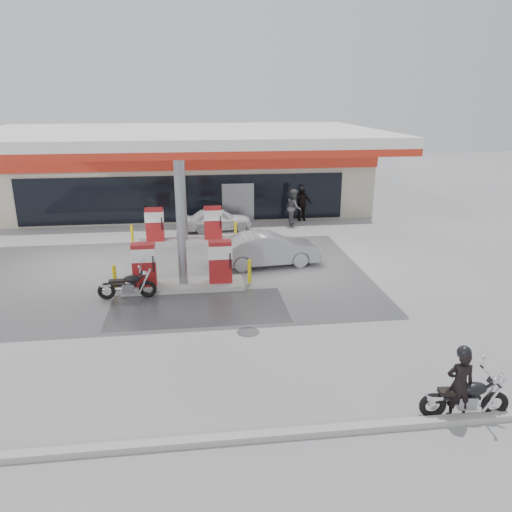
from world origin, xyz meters
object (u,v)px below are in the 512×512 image
at_px(main_motorcycle, 466,399).
at_px(pump_island_near, 183,270).
at_px(pump_island_far, 184,229).
at_px(parked_car_left, 12,210).
at_px(biker_main, 460,384).
at_px(sedan_white, 218,219).
at_px(attendant, 294,207).
at_px(parked_motorcycle, 128,286).
at_px(biker_walking, 302,204).
at_px(hatchback_silver, 268,249).

bearing_deg(main_motorcycle, pump_island_near, 130.97).
relative_size(pump_island_far, parked_car_left, 1.21).
bearing_deg(parked_car_left, biker_main, -146.65).
bearing_deg(sedan_white, attendant, -88.44).
distance_m(parked_motorcycle, parked_car_left, 15.08).
relative_size(parked_motorcycle, sedan_white, 0.58).
height_order(biker_main, attendant, attendant).
relative_size(biker_main, biker_walking, 0.86).
distance_m(main_motorcycle, biker_main, 0.42).
height_order(biker_main, hatchback_silver, biker_main).
xyz_separation_m(pump_island_near, hatchback_silver, (3.56, 2.20, -0.01)).
relative_size(hatchback_silver, parked_car_left, 1.01).
xyz_separation_m(parked_motorcycle, parked_car_left, (-7.98, 12.80, 0.14)).
height_order(hatchback_silver, biker_walking, biker_walking).
bearing_deg(sedan_white, main_motorcycle, -171.31).
xyz_separation_m(sedan_white, attendant, (4.25, 0.60, 0.40)).
xyz_separation_m(sedan_white, biker_walking, (4.90, 1.60, 0.36)).
distance_m(main_motorcycle, attendant, 17.61).
relative_size(pump_island_near, parked_car_left, 1.21).
bearing_deg(pump_island_far, parked_motorcycle, -105.88).
bearing_deg(biker_walking, pump_island_near, -121.41).
distance_m(main_motorcycle, hatchback_silver, 11.35).
height_order(main_motorcycle, biker_walking, biker_walking).
xyz_separation_m(pump_island_near, sedan_white, (1.75, 8.20, -0.10)).
bearing_deg(pump_island_near, biker_main, -54.96).
height_order(pump_island_near, sedan_white, pump_island_near).
bearing_deg(main_motorcycle, attendant, 96.29).
bearing_deg(attendant, biker_main, -173.41).
xyz_separation_m(attendant, hatchback_silver, (-2.44, -6.60, -0.30)).
xyz_separation_m(pump_island_far, main_motorcycle, (6.36, -14.80, -0.25)).
xyz_separation_m(main_motorcycle, attendant, (-0.36, 17.60, 0.54)).
bearing_deg(pump_island_far, sedan_white, 51.51).
xyz_separation_m(biker_main, parked_car_left, (-16.08, 20.79, -0.22)).
relative_size(pump_island_near, biker_walking, 2.65).
distance_m(hatchback_silver, parked_car_left, 16.66).
bearing_deg(biker_walking, biker_main, -88.75).
bearing_deg(sedan_white, hatchback_silver, -169.68).
height_order(pump_island_far, sedan_white, pump_island_far).
xyz_separation_m(pump_island_near, parked_car_left, (-9.92, 12.00, -0.10)).
xyz_separation_m(main_motorcycle, hatchback_silver, (-2.80, 11.00, 0.24)).
distance_m(biker_main, biker_walking, 18.59).
height_order(pump_island_far, biker_walking, biker_walking).
bearing_deg(main_motorcycle, biker_walking, 94.23).
xyz_separation_m(parked_motorcycle, attendant, (7.93, 9.60, 0.54)).
height_order(pump_island_far, main_motorcycle, pump_island_far).
bearing_deg(sedan_white, parked_motorcycle, 151.26).
bearing_deg(parked_motorcycle, sedan_white, 66.81).
bearing_deg(parked_motorcycle, hatchback_silver, 27.67).
height_order(sedan_white, biker_walking, biker_walking).
distance_m(hatchback_silver, biker_walking, 8.21).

